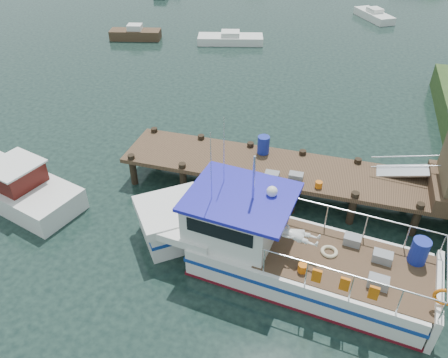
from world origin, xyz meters
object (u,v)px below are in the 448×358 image
(moored_rowboat, at_px, (135,34))
(work_boat, at_px, (9,183))
(lobster_boat, at_px, (271,246))
(moored_b, at_px, (374,15))
(dock, at_px, (411,170))
(moored_a, at_px, (230,39))

(moored_rowboat, bearing_deg, work_boat, -62.76)
(lobster_boat, relative_size, moored_b, 2.37)
(lobster_boat, bearing_deg, moored_rowboat, 132.28)
(lobster_boat, bearing_deg, dock, 50.81)
(work_boat, xyz_separation_m, moored_rowboat, (-4.24, 21.80, -0.21))
(work_boat, bearing_deg, lobster_boat, 10.88)
(dock, height_order, lobster_boat, lobster_boat)
(lobster_boat, distance_m, work_boat, 12.31)
(moored_b, bearing_deg, work_boat, -92.85)
(lobster_boat, height_order, moored_b, lobster_boat)
(dock, distance_m, moored_b, 30.24)
(dock, relative_size, moored_a, 2.88)
(lobster_boat, bearing_deg, moored_b, 90.97)
(moored_rowboat, bearing_deg, lobster_boat, -37.82)
(dock, bearing_deg, lobster_boat, -135.53)
(moored_b, bearing_deg, dock, -65.36)
(dock, xyz_separation_m, moored_a, (-13.09, 19.37, -1.87))
(dock, xyz_separation_m, lobster_boat, (-4.78, -4.69, -1.22))
(lobster_boat, height_order, moored_a, lobster_boat)
(moored_rowboat, distance_m, moored_a, 8.29)
(lobster_boat, relative_size, moored_a, 2.04)
(moored_b, bearing_deg, lobster_boat, -73.58)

